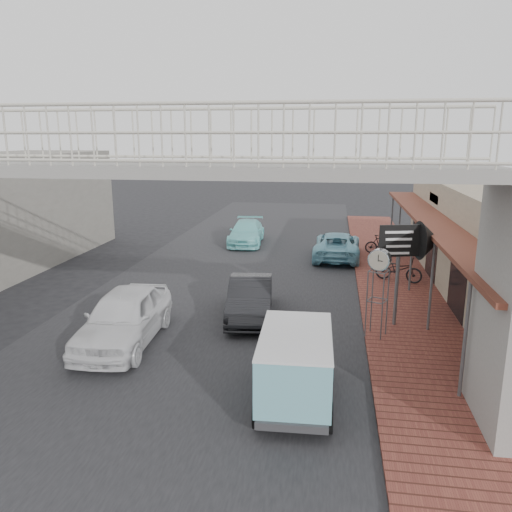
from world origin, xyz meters
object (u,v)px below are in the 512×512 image
(angkot_far, at_px, (246,232))
(arrow_sign, at_px, (426,242))
(angkot_van, at_px, (296,357))
(white_hatchback, at_px, (124,317))
(angkot_curb, at_px, (337,245))
(dark_sedan, at_px, (250,298))
(street_clock, at_px, (379,264))
(motorcycle_far, at_px, (381,244))
(motorcycle_near, at_px, (399,269))

(angkot_far, bearing_deg, arrow_sign, -60.42)
(arrow_sign, bearing_deg, angkot_van, -137.39)
(white_hatchback, height_order, angkot_curb, white_hatchback)
(dark_sedan, distance_m, street_clock, 4.40)
(white_hatchback, relative_size, angkot_van, 1.31)
(angkot_curb, distance_m, street_clock, 10.03)
(angkot_curb, height_order, arrow_sign, arrow_sign)
(motorcycle_far, bearing_deg, arrow_sign, -177.46)
(dark_sedan, height_order, angkot_curb, dark_sedan)
(street_clock, relative_size, arrow_sign, 0.80)
(motorcycle_far, relative_size, street_clock, 0.59)
(dark_sedan, distance_m, angkot_far, 11.49)
(angkot_far, relative_size, motorcycle_far, 2.80)
(angkot_curb, relative_size, street_clock, 1.77)
(dark_sedan, bearing_deg, motorcycle_near, 35.36)
(white_hatchback, xyz_separation_m, motorcycle_near, (8.44, 7.30, -0.18))
(motorcycle_far, height_order, street_clock, street_clock)
(arrow_sign, bearing_deg, motorcycle_far, 79.32)
(angkot_curb, distance_m, motorcycle_near, 4.64)
(angkot_far, distance_m, arrow_sign, 13.75)
(angkot_far, relative_size, arrow_sign, 1.33)
(arrow_sign, bearing_deg, angkot_curb, 93.25)
(angkot_curb, relative_size, motorcycle_far, 2.99)
(white_hatchback, bearing_deg, dark_sedan, 36.42)
(white_hatchback, bearing_deg, angkot_far, 82.68)
(white_hatchback, relative_size, angkot_curb, 0.99)
(dark_sedan, relative_size, motorcycle_near, 2.09)
(angkot_curb, bearing_deg, motorcycle_far, -154.70)
(angkot_far, bearing_deg, angkot_van, -80.00)
(white_hatchback, xyz_separation_m, angkot_van, (5.07, -2.51, 0.29))
(arrow_sign, bearing_deg, white_hatchback, -176.36)
(motorcycle_far, bearing_deg, angkot_far, 76.52)
(angkot_far, height_order, arrow_sign, arrow_sign)
(white_hatchback, height_order, motorcycle_far, white_hatchback)
(angkot_curb, height_order, motorcycle_near, angkot_curb)
(motorcycle_near, relative_size, motorcycle_far, 1.22)
(arrow_sign, bearing_deg, motorcycle_near, 78.27)
(angkot_curb, bearing_deg, motorcycle_near, 123.46)
(white_hatchback, xyz_separation_m, angkot_far, (1.09, 13.91, -0.15))
(dark_sedan, xyz_separation_m, arrow_sign, (5.34, -0.07, 2.07))
(dark_sedan, height_order, motorcycle_far, dark_sedan)
(angkot_curb, xyz_separation_m, motorcycle_near, (2.43, -3.95, -0.05))
(angkot_curb, relative_size, arrow_sign, 1.42)
(angkot_curb, relative_size, angkot_far, 1.07)
(angkot_far, distance_m, street_clock, 13.97)
(angkot_far, bearing_deg, angkot_curb, -32.05)
(dark_sedan, distance_m, arrow_sign, 5.73)
(white_hatchback, relative_size, angkot_far, 1.06)
(white_hatchback, distance_m, dark_sedan, 4.13)
(angkot_far, height_order, street_clock, street_clock)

